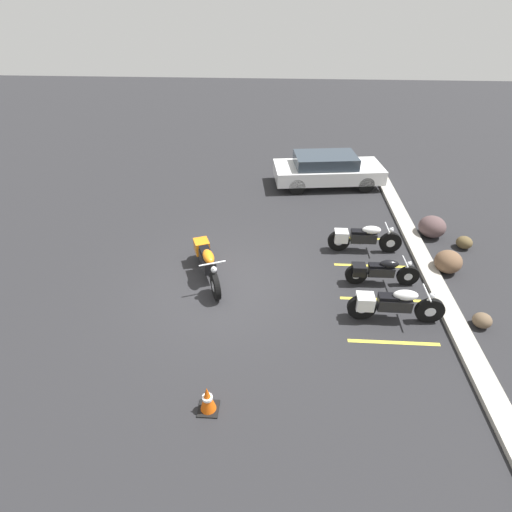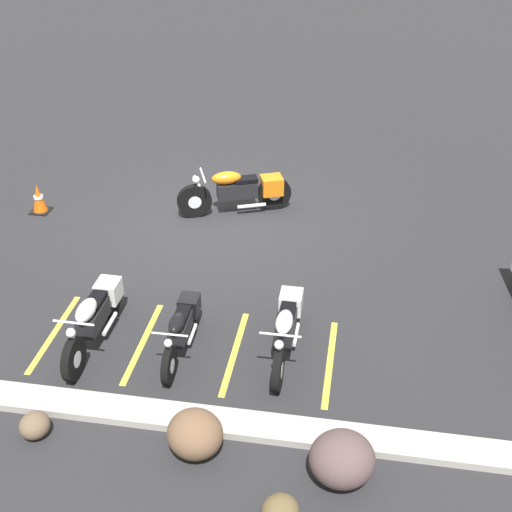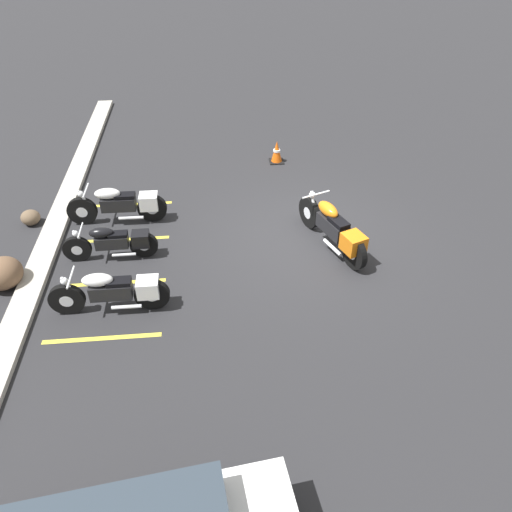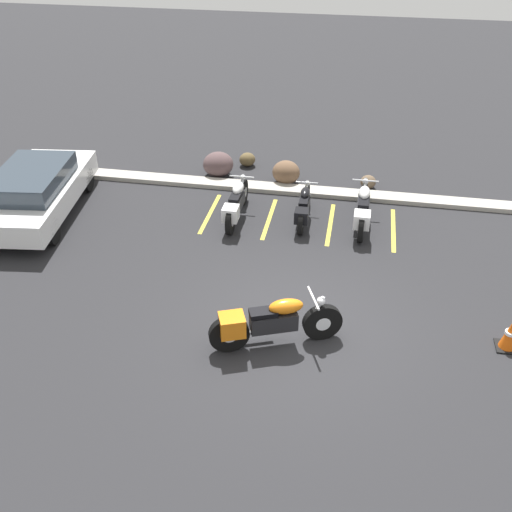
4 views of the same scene
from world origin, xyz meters
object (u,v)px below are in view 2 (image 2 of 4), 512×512
at_px(parked_bike_1, 181,327).
at_px(landscape_rock_0, 280,511).
at_px(landscape_rock_1, 35,425).
at_px(landscape_rock_3, 342,459).
at_px(traffic_cone, 39,199).
at_px(motorcycle_orange_featured, 240,190).
at_px(parked_bike_2, 95,315).
at_px(landscape_rock_2, 195,434).
at_px(parked_bike_0, 286,327).

height_order(parked_bike_1, landscape_rock_0, parked_bike_1).
bearing_deg(landscape_rock_1, landscape_rock_3, 179.30).
height_order(landscape_rock_0, traffic_cone, traffic_cone).
bearing_deg(landscape_rock_3, landscape_rock_1, -0.70).
height_order(motorcycle_orange_featured, landscape_rock_1, motorcycle_orange_featured).
bearing_deg(parked_bike_2, traffic_cone, -144.67).
bearing_deg(landscape_rock_2, landscape_rock_0, 143.62).
height_order(parked_bike_2, landscape_rock_2, parked_bike_2).
bearing_deg(parked_bike_0, landscape_rock_2, -21.49).
bearing_deg(landscape_rock_1, traffic_cone, -66.62).
bearing_deg(parked_bike_1, parked_bike_2, -90.12).
relative_size(parked_bike_2, landscape_rock_3, 2.69).
distance_m(parked_bike_2, traffic_cone, 4.88).
bearing_deg(parked_bike_1, landscape_rock_1, -35.75).
height_order(landscape_rock_3, traffic_cone, landscape_rock_3).
bearing_deg(traffic_cone, parked_bike_2, 124.71).
height_order(landscape_rock_0, landscape_rock_1, landscape_rock_0).
height_order(motorcycle_orange_featured, traffic_cone, motorcycle_orange_featured).
distance_m(motorcycle_orange_featured, landscape_rock_2, 6.83).
height_order(motorcycle_orange_featured, parked_bike_1, motorcycle_orange_featured).
xyz_separation_m(motorcycle_orange_featured, parked_bike_1, (0.08, 4.69, -0.10)).
bearing_deg(landscape_rock_2, motorcycle_orange_featured, -84.56).
bearing_deg(landscape_rock_0, parked_bike_0, -83.72).
bearing_deg(traffic_cone, motorcycle_orange_featured, -170.72).
height_order(parked_bike_0, parked_bike_2, parked_bike_2).
bearing_deg(landscape_rock_3, landscape_rock_0, 49.88).
distance_m(landscape_rock_1, landscape_rock_3, 4.22).
xyz_separation_m(parked_bike_2, landscape_rock_1, (0.11, 2.17, -0.30)).
height_order(parked_bike_0, landscape_rock_2, parked_bike_0).
relative_size(landscape_rock_1, landscape_rock_3, 0.51).
bearing_deg(motorcycle_orange_featured, landscape_rock_1, 55.22).
height_order(parked_bike_1, parked_bike_2, parked_bike_2).
bearing_deg(parked_bike_1, parked_bike_0, 96.89).
bearing_deg(motorcycle_orange_featured, parked_bike_1, 67.42).
bearing_deg(parked_bike_1, landscape_rock_0, 32.66).
bearing_deg(landscape_rock_1, parked_bike_0, -142.89).
height_order(parked_bike_0, landscape_rock_0, parked_bike_0).
relative_size(parked_bike_1, landscape_rock_1, 4.50).
xyz_separation_m(parked_bike_0, landscape_rock_2, (0.92, 2.32, -0.15)).
relative_size(parked_bike_1, landscape_rock_0, 4.16).
height_order(parked_bike_1, landscape_rock_2, parked_bike_1).
height_order(motorcycle_orange_featured, landscape_rock_2, motorcycle_orange_featured).
distance_m(parked_bike_1, landscape_rock_1, 2.68).
xyz_separation_m(parked_bike_1, parked_bike_2, (1.42, 0.02, 0.07)).
relative_size(parked_bike_0, parked_bike_2, 0.96).
xyz_separation_m(parked_bike_2, landscape_rock_0, (-3.43, 3.03, -0.29)).
bearing_deg(landscape_rock_0, landscape_rock_2, -36.38).
bearing_deg(parked_bike_2, landscape_rock_1, -2.17).
relative_size(parked_bike_1, landscape_rock_3, 2.32).
xyz_separation_m(landscape_rock_3, traffic_cone, (6.89, -6.23, -0.04)).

